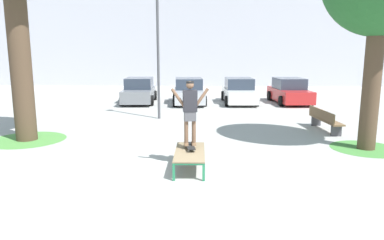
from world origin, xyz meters
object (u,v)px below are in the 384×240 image
skate_box (190,153)px  car_red (289,92)px  skateboard (190,146)px  park_bench (324,119)px  skater (190,109)px  car_white (239,92)px  car_grey (139,91)px  car_silver (189,92)px  light_post (158,33)px

skate_box → car_red: car_red is taller
skateboard → car_red: bearing=66.5°
skateboard → park_bench: size_ratio=0.34×
skater → car_white: 12.62m
car_red → car_grey: bearing=-178.9°
skate_box → car_white: size_ratio=0.45×
car_silver → skate_box: bearing=-87.2°
car_grey → park_bench: 11.60m
park_bench → skate_box: bearing=-136.0°
car_grey → car_silver: 3.03m
skate_box → park_bench: 6.94m
skateboard → car_silver: size_ratio=0.19×
skateboard → park_bench: park_bench is taller
park_bench → light_post: size_ratio=0.42×
light_post → park_bench: bearing=-19.6°
skater → car_red: (5.45, 12.51, -0.84)m
skateboard → car_red: 13.64m
car_silver → park_bench: 9.44m
light_post → skateboard: bearing=-76.1°
car_silver → light_post: 6.18m
car_white → skate_box: bearing=-100.9°
skater → light_post: bearing=103.9°
car_silver → park_bench: (5.60, -7.59, -0.24)m
skate_box → car_grey: 13.09m
car_grey → skater: bearing=-73.6°
car_white → car_red: bearing=2.9°
car_grey → car_white: 6.05m
car_red → light_post: size_ratio=0.74×
skateboard → park_bench: bearing=42.5°
car_red → light_post: light_post is taller
skate_box → skater: 1.14m
car_silver → car_red: bearing=3.2°
skater → car_grey: size_ratio=0.39×
car_white → car_silver: bearing=-176.6°
skater → car_grey: skater is taller
car_grey → car_white: same height
car_grey → skate_box: bearing=-73.9°
car_red → car_silver: bearing=-176.8°
car_red → light_post: 9.59m
skateboard → car_white: (2.42, 12.36, 0.15)m
car_red → park_bench: size_ratio=1.78×
car_red → skate_box: bearing=-113.1°
park_bench → car_silver: bearing=126.4°
car_grey → light_post: 6.51m
park_bench → light_post: bearing=160.4°
park_bench → skater: bearing=-137.5°
car_grey → light_post: size_ratio=0.74×
skate_box → light_post: light_post is taller
car_grey → park_bench: (8.62, -7.76, -0.24)m
skateboard → car_white: car_white is taller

